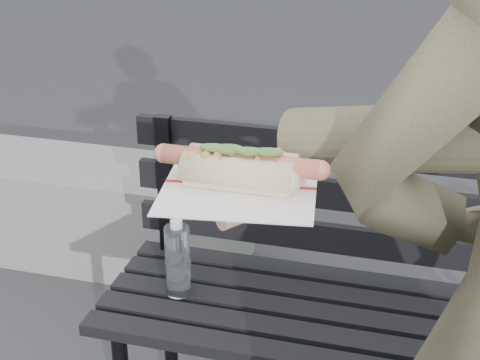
# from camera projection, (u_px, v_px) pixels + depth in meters

# --- Properties ---
(park_bench) EXTENTS (1.50, 0.44, 0.88)m
(park_bench) POSITION_uv_depth(u_px,v_px,m) (400.00, 291.00, 1.82)
(park_bench) COLOR black
(park_bench) RESTS_ON ground
(concrete_block) EXTENTS (1.20, 0.40, 0.40)m
(concrete_block) POSITION_uv_depth(u_px,v_px,m) (97.00, 211.00, 2.92)
(concrete_block) COLOR slate
(concrete_block) RESTS_ON ground
(held_hotdog) EXTENTS (0.64, 0.32, 0.20)m
(held_hotdog) POSITION_uv_depth(u_px,v_px,m) (410.00, 149.00, 0.92)
(held_hotdog) COLOR #45442E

